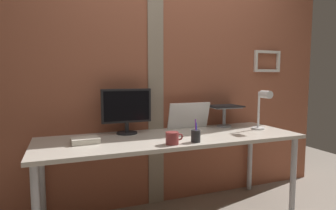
# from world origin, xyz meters

# --- Properties ---
(brick_wall_back) EXTENTS (3.45, 0.16, 2.36)m
(brick_wall_back) POSITION_xyz_m (0.00, 0.50, 1.18)
(brick_wall_back) COLOR #9E563D
(brick_wall_back) RESTS_ON ground_plane
(desk) EXTENTS (2.16, 0.72, 0.72)m
(desk) POSITION_xyz_m (-0.15, 0.08, 0.66)
(desk) COLOR beige
(desk) RESTS_ON ground_plane
(monitor) EXTENTS (0.43, 0.18, 0.39)m
(monitor) POSITION_xyz_m (-0.48, 0.31, 0.94)
(monitor) COLOR black
(monitor) RESTS_ON desk
(laptop_stand) EXTENTS (0.28, 0.22, 0.20)m
(laptop_stand) POSITION_xyz_m (0.50, 0.32, 0.85)
(laptop_stand) COLOR gray
(laptop_stand) RESTS_ON desk
(laptop) EXTENTS (0.32, 0.31, 0.21)m
(laptop) POSITION_xyz_m (0.50, 0.38, 0.97)
(laptop) COLOR black
(laptop) RESTS_ON laptop_stand
(whiteboard_panel) EXTENTS (0.41, 0.08, 0.25)m
(whiteboard_panel) POSITION_xyz_m (0.13, 0.35, 0.84)
(whiteboard_panel) COLOR white
(whiteboard_panel) RESTS_ON desk
(desk_lamp) EXTENTS (0.12, 0.20, 0.37)m
(desk_lamp) POSITION_xyz_m (0.72, 0.02, 0.95)
(desk_lamp) COLOR white
(desk_lamp) RESTS_ON desk
(pen_cup) EXTENTS (0.07, 0.07, 0.18)m
(pen_cup) POSITION_xyz_m (-0.06, -0.18, 0.77)
(pen_cup) COLOR #262628
(pen_cup) RESTS_ON desk
(coffee_mug) EXTENTS (0.13, 0.09, 0.09)m
(coffee_mug) POSITION_xyz_m (-0.25, -0.18, 0.77)
(coffee_mug) COLOR maroon
(coffee_mug) RESTS_ON desk
(paper_clutter_stack) EXTENTS (0.21, 0.15, 0.04)m
(paper_clutter_stack) POSITION_xyz_m (-0.85, 0.08, 0.74)
(paper_clutter_stack) COLOR silver
(paper_clutter_stack) RESTS_ON desk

